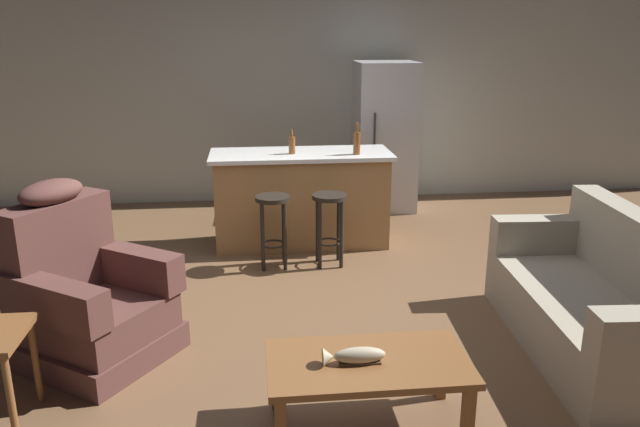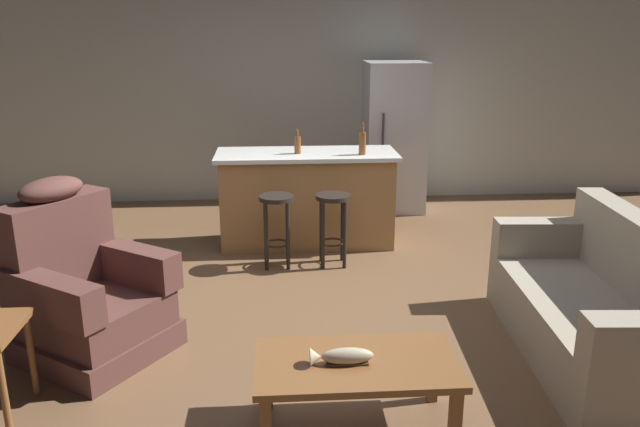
% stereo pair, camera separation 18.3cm
% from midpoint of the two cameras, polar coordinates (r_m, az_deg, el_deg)
% --- Properties ---
extents(ground_plane, '(12.00, 12.00, 0.00)m').
position_cam_midpoint_polar(ground_plane, '(5.22, 0.55, -7.61)').
color(ground_plane, brown).
extents(back_wall, '(12.00, 0.05, 2.60)m').
position_cam_midpoint_polar(back_wall, '(7.92, -1.22, 10.58)').
color(back_wall, '#B2B2A3').
rests_on(back_wall, ground_plane).
extents(coffee_table, '(1.10, 0.60, 0.42)m').
position_cam_midpoint_polar(coffee_table, '(3.50, 4.87, -14.09)').
color(coffee_table, brown).
rests_on(coffee_table, ground_plane).
extents(fish_figurine, '(0.34, 0.10, 0.10)m').
position_cam_midpoint_polar(fish_figurine, '(3.42, 3.53, -12.94)').
color(fish_figurine, '#4C3823').
rests_on(fish_figurine, coffee_table).
extents(couch, '(0.96, 1.95, 0.94)m').
position_cam_midpoint_polar(couch, '(4.63, 25.29, -7.99)').
color(couch, '#9E937F').
rests_on(couch, ground_plane).
extents(recliner_near_lamp, '(1.17, 1.17, 1.20)m').
position_cam_midpoint_polar(recliner_near_lamp, '(4.49, -19.59, -6.93)').
color(recliner_near_lamp, brown).
rests_on(recliner_near_lamp, ground_plane).
extents(kitchen_island, '(1.80, 0.70, 0.95)m').
position_cam_midpoint_polar(kitchen_island, '(6.33, -0.39, 1.41)').
color(kitchen_island, '#9E7042').
rests_on(kitchen_island, ground_plane).
extents(bar_stool_left, '(0.32, 0.32, 0.68)m').
position_cam_midpoint_polar(bar_stool_left, '(5.71, -3.08, -0.38)').
color(bar_stool_left, black).
rests_on(bar_stool_left, ground_plane).
extents(bar_stool_right, '(0.32, 0.32, 0.68)m').
position_cam_midpoint_polar(bar_stool_right, '(5.74, 2.10, -0.27)').
color(bar_stool_right, black).
rests_on(bar_stool_right, ground_plane).
extents(refrigerator, '(0.70, 0.69, 1.76)m').
position_cam_midpoint_polar(refrigerator, '(7.54, 7.46, 6.91)').
color(refrigerator, '#B7B7BC').
rests_on(refrigerator, ground_plane).
extents(bottle_tall_green, '(0.06, 0.06, 0.24)m').
position_cam_midpoint_polar(bottle_tall_green, '(6.14, -1.21, 6.33)').
color(bottle_tall_green, brown).
rests_on(bottle_tall_green, kitchen_island).
extents(bottle_short_amber, '(0.07, 0.07, 0.31)m').
position_cam_midpoint_polar(bottle_short_amber, '(6.11, 4.75, 6.47)').
color(bottle_short_amber, brown).
rests_on(bottle_short_amber, kitchen_island).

